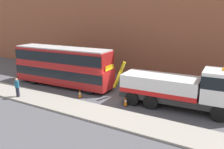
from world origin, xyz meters
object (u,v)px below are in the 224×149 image
object	(u,v)px
pedestrian_onlooker	(17,88)
traffic_cone_near_bus	(80,94)
traffic_cone_midway	(126,102)
double_decker_bus	(63,65)
recovery_tow_truck	(183,88)

from	to	relation	value
pedestrian_onlooker	traffic_cone_near_bus	world-z (taller)	pedestrian_onlooker
traffic_cone_near_bus	traffic_cone_midway	xyz separation A→B (m)	(4.45, 0.38, 0.00)
double_decker_bus	traffic_cone_near_bus	size ratio (longest dim) A/B	15.47
double_decker_bus	traffic_cone_near_bus	world-z (taller)	double_decker_bus
recovery_tow_truck	traffic_cone_near_bus	bearing A→B (deg)	-169.66
traffic_cone_near_bus	traffic_cone_midway	size ratio (longest dim) A/B	1.00
recovery_tow_truck	traffic_cone_near_bus	xyz separation A→B (m)	(-8.58, -2.04, -1.42)
recovery_tow_truck	traffic_cone_midway	xyz separation A→B (m)	(-4.14, -1.66, -1.42)
double_decker_bus	pedestrian_onlooker	distance (m)	5.21
recovery_tow_truck	double_decker_bus	distance (m)	12.35
pedestrian_onlooker	traffic_cone_midway	distance (m)	9.74
traffic_cone_near_bus	traffic_cone_midway	distance (m)	4.47
recovery_tow_truck	traffic_cone_near_bus	world-z (taller)	recovery_tow_truck
recovery_tow_truck	pedestrian_onlooker	world-z (taller)	recovery_tow_truck
double_decker_bus	pedestrian_onlooker	bearing A→B (deg)	-103.59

